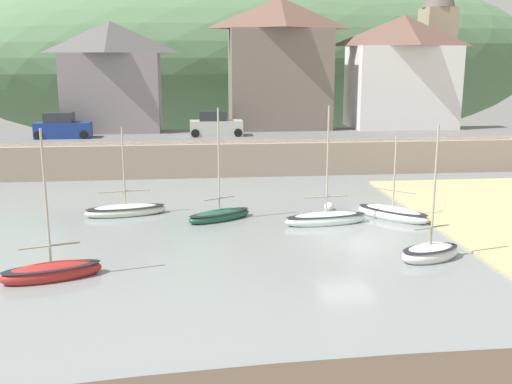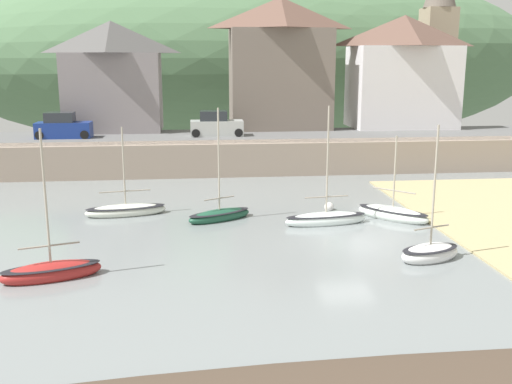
{
  "view_description": "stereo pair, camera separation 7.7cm",
  "coord_description": "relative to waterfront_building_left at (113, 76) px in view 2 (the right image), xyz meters",
  "views": [
    {
      "loc": [
        -7.03,
        -25.31,
        8.23
      ],
      "look_at": [
        -3.81,
        3.92,
        1.6
      ],
      "focal_mm": 41.22,
      "sensor_mm": 36.0,
      "label": 1
    },
    {
      "loc": [
        -6.96,
        -25.32,
        8.23
      ],
      "look_at": [
        -3.81,
        3.92,
        1.6
      ],
      "focal_mm": 41.22,
      "sensor_mm": 36.0,
      "label": 2
    }
  ],
  "objects": [
    {
      "name": "parked_car_by_wall",
      "position": [
        8.31,
        -4.5,
        -3.75
      ],
      "size": [
        4.11,
        1.82,
        1.95
      ],
      "rotation": [
        0.0,
        0.0,
        -0.01
      ],
      "color": "#B5BAB7",
      "rests_on": "ground"
    },
    {
      "name": "parked_car_near_slipway",
      "position": [
        -3.35,
        -4.5,
        -3.75
      ],
      "size": [
        4.1,
        1.82,
        1.95
      ],
      "rotation": [
        0.0,
        0.0,
        0.0
      ],
      "color": "navy",
      "rests_on": "ground"
    },
    {
      "name": "sailboat_tall_mast",
      "position": [
        16.3,
        -27.92,
        -6.65
      ],
      "size": [
        3.1,
        2.18,
        5.89
      ],
      "rotation": [
        0.0,
        0.0,
        0.35
      ],
      "color": "white",
      "rests_on": "ground"
    },
    {
      "name": "sailboat_white_hull",
      "position": [
        13.17,
        -22.07,
        -6.66
      ],
      "size": [
        4.44,
        1.59,
        6.22
      ],
      "rotation": [
        0.0,
        0.0,
        0.13
      ],
      "color": "white",
      "rests_on": "ground"
    },
    {
      "name": "quay_seawall",
      "position": [
        13.45,
        -7.7,
        -5.6
      ],
      "size": [
        48.0,
        9.4,
        2.4
      ],
      "color": "gray",
      "rests_on": "ground"
    },
    {
      "name": "waterfront_building_right",
      "position": [
        24.79,
        0.0,
        0.31
      ],
      "size": [
        9.07,
        5.93,
        9.57
      ],
      "color": "white",
      "rests_on": "ground"
    },
    {
      "name": "hillside_backdrop",
      "position": [
        13.74,
        30.0,
        1.44
      ],
      "size": [
        80.0,
        44.0,
        23.99
      ],
      "color": "#51754F",
      "rests_on": "ground"
    },
    {
      "name": "sailboat_blue_trim",
      "position": [
        16.9,
        -21.45,
        -6.67
      ],
      "size": [
        3.7,
        3.79,
        4.61
      ],
      "rotation": [
        0.0,
        0.0,
        -0.81
      ],
      "color": "white",
      "rests_on": "ground"
    },
    {
      "name": "waterfront_building_left",
      "position": [
        0.0,
        0.0,
        0.0
      ],
      "size": [
        8.05,
        5.62,
        8.94
      ],
      "color": "gray",
      "rests_on": "ground"
    },
    {
      "name": "sailboat_far_left",
      "position": [
        0.95,
        -28.48,
        -6.66
      ],
      "size": [
        3.95,
        2.25,
        5.99
      ],
      "rotation": [
        0.0,
        0.0,
        0.3
      ],
      "color": "#A82624",
      "rests_on": "ground"
    },
    {
      "name": "mooring_buoy",
      "position": [
        13.99,
        -19.2,
        -6.79
      ],
      "size": [
        0.54,
        0.54,
        0.54
      ],
      "color": "silver",
      "rests_on": "ground"
    },
    {
      "name": "ground",
      "position": [
        14.85,
        -34.76,
        -6.79
      ],
      "size": [
        48.0,
        41.0,
        0.61
      ],
      "color": "gray"
    },
    {
      "name": "rowboat_small_beached",
      "position": [
        2.77,
        -19.11,
        -6.69
      ],
      "size": [
        4.49,
        2.05,
        4.96
      ],
      "rotation": [
        0.0,
        0.0,
        0.18
      ],
      "color": "silver",
      "rests_on": "ground"
    },
    {
      "name": "church_with_spire",
      "position": [
        29.43,
        4.0,
        3.5
      ],
      "size": [
        3.0,
        3.0,
        15.63
      ],
      "color": "gray",
      "rests_on": "ground"
    },
    {
      "name": "waterfront_building_centre",
      "position": [
        14.01,
        0.0,
        1.0
      ],
      "size": [
        8.77,
        5.0,
        10.92
      ],
      "color": "#75685D",
      "rests_on": "ground"
    },
    {
      "name": "motorboat_with_cabin",
      "position": [
        7.78,
        -20.65,
        -6.69
      ],
      "size": [
        3.73,
        2.7,
        6.03
      ],
      "rotation": [
        0.0,
        0.0,
        0.49
      ],
      "color": "#1E5038",
      "rests_on": "ground"
    }
  ]
}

